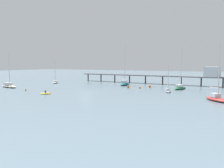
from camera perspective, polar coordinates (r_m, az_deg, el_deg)
name	(u,v)px	position (r m, az deg, el deg)	size (l,w,h in m)	color
ground_plane	(86,93)	(77.08, -5.36, -1.81)	(400.00, 400.00, 0.00)	slate
pier	(177,74)	(106.60, 13.05, 1.99)	(61.18, 8.36, 6.84)	#4C4C51
sailboat_cream	(9,85)	(99.45, -20.31, -0.25)	(9.35, 4.56, 11.82)	beige
sailboat_green	(180,87)	(89.74, 13.71, -0.58)	(2.81, 8.16, 12.44)	#287F4C
sailboat_teal	(125,83)	(103.12, 2.59, 0.23)	(5.36, 9.92, 14.63)	#1E727A
sailboat_white	(55,82)	(115.64, -11.51, 0.49)	(6.28, 7.23, 10.27)	white
sailboat_gray	(168,90)	(80.35, 11.33, -1.23)	(3.87, 6.43, 7.90)	gray
sailboat_red	(217,98)	(64.32, 20.58, -2.65)	(7.13, 7.41, 12.33)	red
dinghy_yellow	(45,93)	(75.75, -13.42, -1.87)	(3.15, 3.12, 1.14)	yellow
mooring_buoy_outer	(128,87)	(91.37, 3.31, -0.56)	(0.84, 0.84, 0.84)	orange
mooring_buoy_near	(150,86)	(94.05, 7.70, -0.44)	(0.87, 0.87, 0.87)	orange
mooring_buoy_inner	(140,88)	(89.67, 5.74, -0.74)	(0.62, 0.62, 0.62)	orange
mooring_buoy_mid	(26,90)	(86.29, -17.19, -1.16)	(0.50, 0.50, 0.50)	orange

